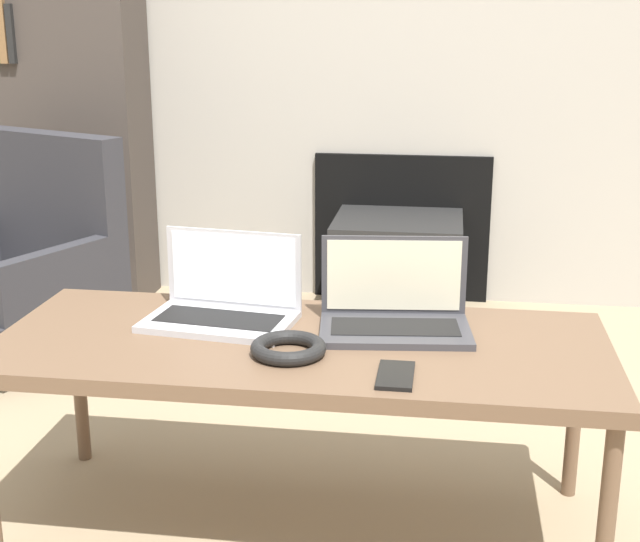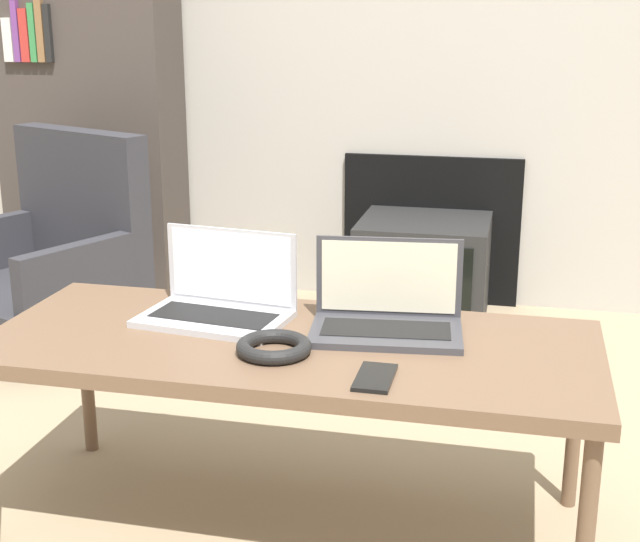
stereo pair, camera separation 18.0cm
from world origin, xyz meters
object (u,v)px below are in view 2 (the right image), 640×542
object	(u,v)px
phone	(375,377)
laptop_right	(387,312)
laptop_left	(220,300)
armchair	(55,247)
tv	(423,270)
headphones	(274,347)

from	to	relation	value
phone	laptop_right	bearing A→B (deg)	94.40
laptop_left	armchair	distance (m)	1.37
laptop_left	laptop_right	xyz separation A→B (m)	(0.41, 0.00, 0.00)
tv	laptop_left	bearing A→B (deg)	-102.52
laptop_left	armchair	size ratio (longest dim) A/B	0.45
phone	armchair	bearing A→B (deg)	138.75
armchair	laptop_right	bearing A→B (deg)	-10.71
phone	tv	world-z (taller)	phone
laptop_left	headphones	xyz separation A→B (m)	(0.19, -0.20, -0.03)
laptop_right	armchair	distance (m)	1.68
phone	tv	distance (m)	1.80
laptop_left	armchair	xyz separation A→B (m)	(-0.98, 0.94, -0.17)
headphones	phone	xyz separation A→B (m)	(0.24, -0.09, -0.01)
laptop_left	armchair	bearing A→B (deg)	143.11
laptop_left	laptop_right	size ratio (longest dim) A/B	1.01
laptop_left	tv	distance (m)	1.55
laptop_right	armchair	world-z (taller)	armchair
tv	armchair	distance (m)	1.42
armchair	headphones	bearing A→B (deg)	-20.86
laptop_left	phone	world-z (taller)	laptop_left
headphones	armchair	size ratio (longest dim) A/B	0.20
laptop_right	phone	xyz separation A→B (m)	(0.02, -0.29, -0.04)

